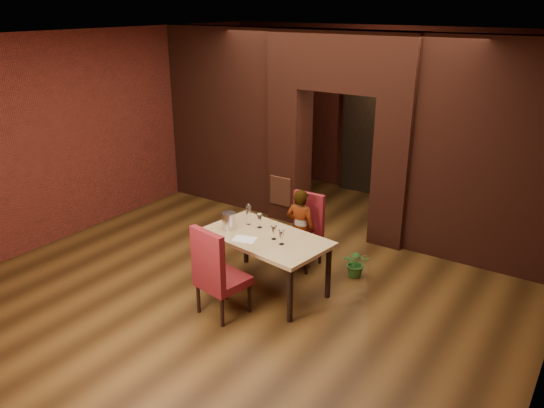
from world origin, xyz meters
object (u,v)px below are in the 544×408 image
at_px(chair_near, 223,270).
at_px(person_seated, 300,229).
at_px(wine_glass_b, 274,232).
at_px(water_bottle, 249,214).
at_px(wine_bucket, 229,221).
at_px(wine_glass_c, 282,237).
at_px(potted_plant, 357,263).
at_px(wine_glass_a, 260,221).
at_px(dining_table, 266,263).
at_px(chair_far, 302,232).

xyz_separation_m(chair_near, person_seated, (0.14, 1.56, 0.01)).
bearing_deg(person_seated, wine_glass_b, 91.58).
relative_size(person_seated, water_bottle, 4.00).
xyz_separation_m(person_seated, wine_bucket, (-0.58, -0.88, 0.29)).
relative_size(wine_glass_c, water_bottle, 0.65).
relative_size(wine_glass_c, potted_plant, 0.47).
bearing_deg(wine_glass_b, water_bottle, 158.62).
distance_m(wine_glass_b, water_bottle, 0.60).
xyz_separation_m(chair_near, potted_plant, (0.95, 1.74, -0.38)).
height_order(wine_glass_a, wine_glass_b, wine_glass_a).
relative_size(wine_glass_a, water_bottle, 0.65).
height_order(dining_table, chair_far, chair_far).
distance_m(water_bottle, potted_plant, 1.65).
height_order(wine_glass_b, wine_glass_c, wine_glass_c).
height_order(chair_near, wine_bucket, chair_near).
distance_m(chair_near, wine_glass_b, 0.82).
bearing_deg(chair_near, wine_glass_c, -112.00).
bearing_deg(dining_table, wine_glass_c, -8.98).
bearing_deg(dining_table, chair_near, -89.74).
distance_m(wine_glass_c, potted_plant, 1.38).
relative_size(wine_glass_a, wine_glass_c, 1.01).
distance_m(wine_glass_b, wine_glass_c, 0.18).
xyz_separation_m(chair_far, wine_glass_b, (0.10, -0.87, 0.34)).
bearing_deg(potted_plant, wine_glass_b, -125.11).
bearing_deg(wine_glass_a, wine_bucket, -140.88).
bearing_deg(water_bottle, potted_plant, 31.97).
distance_m(dining_table, wine_bucket, 0.73).
bearing_deg(water_bottle, wine_glass_a, -4.61).
bearing_deg(chair_far, water_bottle, -125.82).
bearing_deg(wine_glass_b, person_seated, 97.03).
xyz_separation_m(chair_near, water_bottle, (-0.31, 0.95, 0.34)).
bearing_deg(wine_glass_c, potted_plant, 63.26).
xyz_separation_m(dining_table, wine_glass_a, (-0.22, 0.18, 0.48)).
distance_m(chair_near, wine_glass_a, 0.99).
height_order(chair_far, person_seated, person_seated).
distance_m(dining_table, person_seated, 0.83).
bearing_deg(potted_plant, wine_glass_c, -116.74).
relative_size(chair_near, person_seated, 0.98).
height_order(person_seated, wine_bucket, person_seated).
xyz_separation_m(wine_bucket, potted_plant, (1.39, 1.06, -0.68)).
relative_size(dining_table, wine_bucket, 7.31).
xyz_separation_m(dining_table, chair_far, (0.04, 0.85, 0.14)).
bearing_deg(chair_near, water_bottle, -62.09).
height_order(wine_glass_b, wine_bucket, wine_bucket).
bearing_deg(wine_glass_a, person_seated, 67.08).
distance_m(wine_bucket, water_bottle, 0.30).
xyz_separation_m(wine_glass_c, potted_plant, (0.54, 1.08, -0.66)).
bearing_deg(potted_plant, dining_table, -130.80).
bearing_deg(chair_near, wine_glass_a, -72.95).
height_order(chair_far, wine_bucket, chair_far).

